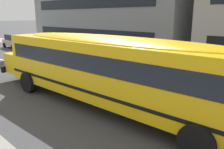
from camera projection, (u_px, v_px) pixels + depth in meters
ground_plane at (142, 103)px, 10.56m from camera, size 400.00×400.00×0.00m
sidewalk_far at (206, 75)px, 15.55m from camera, size 120.00×3.00×0.01m
lane_centreline at (142, 103)px, 10.56m from camera, size 110.00×0.16×0.01m
school_bus at (104, 65)px, 9.90m from camera, size 13.64×3.25×3.03m
parked_car_beige_end_of_row at (15, 41)px, 28.57m from camera, size 3.95×1.97×1.64m
parked_car_white_near_corner at (72, 51)px, 20.60m from camera, size 3.99×2.06×1.64m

